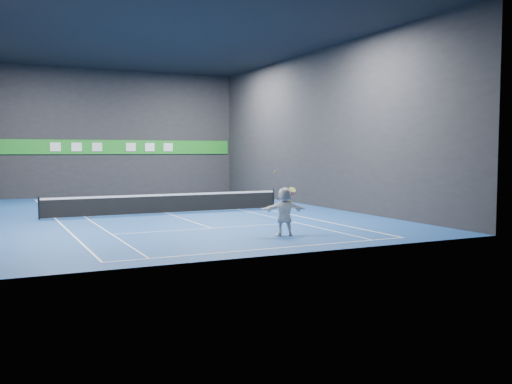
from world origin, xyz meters
name	(u,v)px	position (x,y,z in m)	size (l,w,h in m)	color
ground	(167,213)	(0.00, 0.00, 0.00)	(26.00, 26.00, 0.00)	navy
ceiling	(165,36)	(0.00, 0.00, 9.00)	(26.00, 26.00, 0.00)	black
wall_back	(114,133)	(0.00, 13.00, 4.50)	(18.00, 0.10, 9.00)	black
wall_front	(288,109)	(0.00, -13.00, 4.50)	(18.00, 0.10, 9.00)	black
wall_right	(316,129)	(9.00, 0.00, 4.50)	(0.10, 26.00, 9.00)	black
baseline_near	(272,248)	(0.00, -11.89, 0.00)	(10.98, 0.08, 0.01)	white
baseline_far	(118,197)	(0.00, 11.89, 0.00)	(10.98, 0.08, 0.01)	white
sideline_doubles_left	(55,219)	(-5.49, 0.00, 0.00)	(0.08, 23.78, 0.01)	white
sideline_doubles_right	(262,209)	(5.49, 0.00, 0.00)	(0.08, 23.78, 0.01)	white
sideline_singles_left	(85,217)	(-4.11, 0.00, 0.00)	(0.06, 23.78, 0.01)	white
sideline_singles_right	(239,210)	(4.11, 0.00, 0.00)	(0.06, 23.78, 0.01)	white
service_line_near	(212,228)	(0.00, -6.40, 0.00)	(8.23, 0.06, 0.01)	white
service_line_far	(137,203)	(0.00, 6.40, 0.00)	(8.23, 0.06, 0.01)	white
center_service_line	(167,213)	(0.00, 0.00, 0.00)	(0.06, 12.80, 0.01)	white
player	(284,211)	(1.77, -9.50, 0.92)	(1.71, 0.54, 1.85)	white
tennis_ball	(275,172)	(1.39, -9.41, 2.42)	(0.07, 0.07, 0.07)	#D2F829
tennis_net	(167,203)	(0.00, 0.00, 0.54)	(12.50, 0.10, 1.07)	black
sponsor_banner	(114,147)	(0.00, 12.93, 3.50)	(17.64, 0.11, 1.00)	#1E8A23
tennis_racket	(291,193)	(2.07, -9.45, 1.62)	(0.47, 0.31, 0.69)	#B21D13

